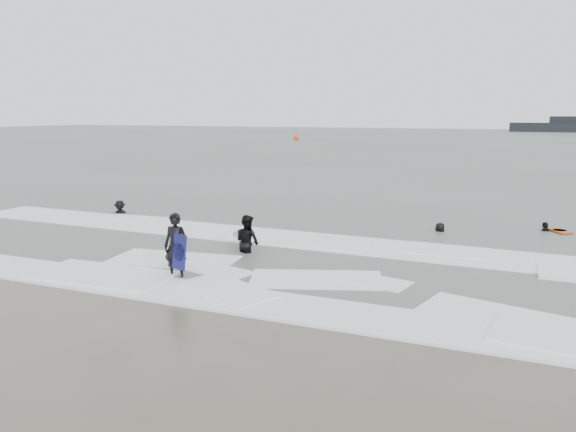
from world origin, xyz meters
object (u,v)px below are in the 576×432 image
at_px(surfer_wading, 247,253).
at_px(buoy, 296,138).
at_px(surfer_right_far, 440,232).
at_px(surfer_right_near, 545,232).
at_px(surfer_centre, 177,279).
at_px(vessel_horizon, 571,126).
at_px(surfer_breaker, 120,215).

distance_m(surfer_wading, buoy, 79.50).
xyz_separation_m(surfer_right_far, buoy, (-35.01, 67.86, 0.42)).
bearing_deg(surfer_right_near, surfer_centre, 31.62).
xyz_separation_m(surfer_wading, surfer_right_near, (8.97, 7.55, 0.00)).
bearing_deg(vessel_horizon, surfer_breaker, -100.20).
relative_size(surfer_wading, vessel_horizon, 0.07).
height_order(surfer_wading, buoy, buoy).
height_order(surfer_wading, surfer_breaker, surfer_wading).
bearing_deg(surfer_right_far, vessel_horizon, -106.94).
height_order(surfer_wading, vessel_horizon, vessel_horizon).
height_order(surfer_centre, surfer_right_far, surfer_centre).
xyz_separation_m(surfer_centre, buoy, (-29.33, 77.11, 0.42)).
relative_size(surfer_centre, surfer_wading, 1.02).
bearing_deg(vessel_horizon, surfer_centre, -96.42).
height_order(surfer_right_near, buoy, buoy).
distance_m(surfer_centre, surfer_right_near, 14.41).
bearing_deg(buoy, surfer_right_far, -62.71).
xyz_separation_m(surfer_centre, surfer_wading, (0.42, 3.39, 0.00)).
relative_size(buoy, vessel_horizon, 0.06).
distance_m(surfer_breaker, buoy, 72.91).
bearing_deg(surfer_centre, surfer_wading, 75.37).
relative_size(surfer_right_far, buoy, 0.93).
xyz_separation_m(surfer_right_far, vessel_horizon, (10.20, 132.01, 1.41)).
bearing_deg(buoy, surfer_centre, -69.17).
height_order(buoy, vessel_horizon, vessel_horizon).
bearing_deg(buoy, surfer_breaker, -73.16).
bearing_deg(surfer_right_near, surfer_wading, 22.34).
bearing_deg(surfer_wading, surfer_right_near, -119.66).
relative_size(surfer_breaker, surfer_right_near, 0.96).
xyz_separation_m(surfer_breaker, surfer_right_near, (17.60, 3.61, 0.00)).
height_order(surfer_wading, surfer_right_far, surfer_wading).
bearing_deg(surfer_wading, surfer_breaker, -4.30).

